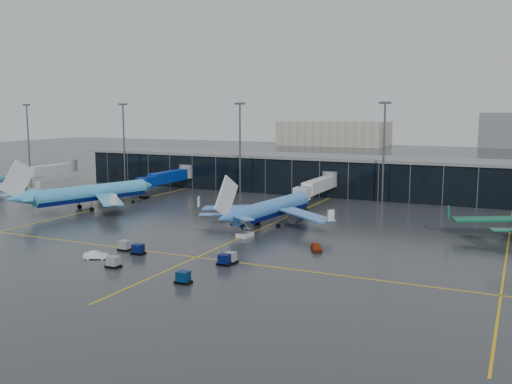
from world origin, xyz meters
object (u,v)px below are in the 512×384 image
at_px(mobile_airstair, 245,233).
at_px(airliner_arkefly, 92,183).
at_px(service_van_white, 96,255).
at_px(airliner_klm_near, 272,198).
at_px(baggage_carts, 168,259).
at_px(service_van_red, 316,247).

bearing_deg(mobile_airstair, airliner_arkefly, 169.74).
bearing_deg(mobile_airstair, service_van_white, -116.17).
bearing_deg(airliner_klm_near, baggage_carts, -87.68).
distance_m(mobile_airstair, service_van_white, 28.23).
bearing_deg(baggage_carts, service_van_white, -167.34).
bearing_deg(service_van_red, mobile_airstair, 136.92).
height_order(airliner_klm_near, mobile_airstair, airliner_klm_near).
xyz_separation_m(airliner_klm_near, service_van_red, (15.52, -16.94, -4.92)).
distance_m(service_van_red, service_van_white, 35.90).
relative_size(airliner_klm_near, service_van_red, 9.24).
bearing_deg(service_van_white, service_van_red, -81.54).
height_order(mobile_airstair, service_van_white, mobile_airstair).
bearing_deg(airliner_klm_near, service_van_white, -104.67).
relative_size(airliner_arkefly, mobile_airstair, 11.52).
xyz_separation_m(airliner_klm_near, mobile_airstair, (-0.05, -12.54, -4.82)).
relative_size(airliner_klm_near, service_van_white, 9.38).
bearing_deg(airliner_arkefly, mobile_airstair, 2.79).
height_order(mobile_airstair, service_van_red, mobile_airstair).
bearing_deg(airliner_klm_near, airliner_arkefly, -172.81).
height_order(baggage_carts, mobile_airstair, mobile_airstair).
relative_size(airliner_arkefly, airliner_klm_near, 1.09).
xyz_separation_m(mobile_airstair, service_van_red, (15.58, -4.40, -0.10)).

